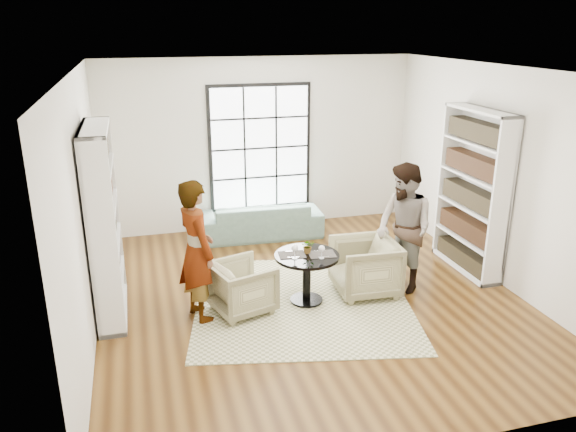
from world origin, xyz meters
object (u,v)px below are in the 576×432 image
object	(u,v)px
person_right	(404,228)
flower_centerpiece	(308,246)
armchair_left	(242,287)
pedestal_table	(307,268)
wine_glass_right	(322,249)
wine_glass_left	(295,249)
armchair_right	(365,267)
person_left	(197,251)
sofa	(261,219)

from	to	relation	value
person_right	flower_centerpiece	xyz separation A→B (m)	(-1.36, 0.00, -0.12)
armchair_left	pedestal_table	bearing A→B (deg)	-105.73
wine_glass_right	flower_centerpiece	size ratio (longest dim) A/B	0.93
armchair_left	wine_glass_right	xyz separation A→B (m)	(1.01, -0.14, 0.47)
armchair_left	wine_glass_left	distance (m)	0.84
armchair_right	person_left	size ratio (longest dim) A/B	0.47
flower_centerpiece	person_left	bearing A→B (deg)	-176.97
person_left	wine_glass_left	xyz separation A→B (m)	(1.23, -0.06, -0.08)
armchair_right	person_right	xyz separation A→B (m)	(0.55, 0.00, 0.51)
person_left	person_right	bearing A→B (deg)	-106.29
pedestal_table	sofa	bearing A→B (deg)	90.89
armchair_right	person_right	size ratio (longest dim) A/B	0.47
armchair_right	wine_glass_right	bearing A→B (deg)	-70.25
wine_glass_left	person_right	bearing A→B (deg)	4.86
armchair_right	sofa	bearing A→B (deg)	-157.71
person_right	wine_glass_left	xyz separation A→B (m)	(-1.58, -0.13, -0.07)
armchair_right	wine_glass_left	xyz separation A→B (m)	(-1.03, -0.13, 0.44)
flower_centerpiece	armchair_left	bearing A→B (deg)	-175.12
flower_centerpiece	wine_glass_right	bearing A→B (deg)	-61.73
person_right	wine_glass_right	distance (m)	1.27
person_left	wine_glass_left	distance (m)	1.23
flower_centerpiece	wine_glass_left	bearing A→B (deg)	-147.39
pedestal_table	sofa	world-z (taller)	pedestal_table
pedestal_table	armchair_left	distance (m)	0.88
armchair_left	person_left	distance (m)	0.79
pedestal_table	wine_glass_right	bearing A→B (deg)	-48.03
pedestal_table	wine_glass_left	world-z (taller)	wine_glass_left
person_left	armchair_right	bearing A→B (deg)	-105.93
pedestal_table	flower_centerpiece	distance (m)	0.29
person_right	wine_glass_right	xyz separation A→B (m)	(-1.25, -0.21, -0.08)
sofa	armchair_left	xyz separation A→B (m)	(-0.83, -2.58, 0.03)
person_right	wine_glass_right	size ratio (longest dim) A/B	9.97
armchair_right	armchair_left	bearing A→B (deg)	-84.68
sofa	person_left	distance (m)	2.99
armchair_left	person_right	world-z (taller)	person_right
wine_glass_right	flower_centerpiece	distance (m)	0.25
armchair_right	person_right	bearing A→B (deg)	92.90
armchair_left	flower_centerpiece	xyz separation A→B (m)	(0.90, 0.08, 0.44)
sofa	armchair_left	distance (m)	2.71
pedestal_table	wine_glass_left	xyz separation A→B (m)	(-0.19, -0.08, 0.32)
person_right	flower_centerpiece	bearing A→B (deg)	-102.10
armchair_right	person_right	world-z (taller)	person_right
pedestal_table	sofa	xyz separation A→B (m)	(-0.04, 2.56, -0.19)
armchair_right	wine_glass_right	size ratio (longest dim) A/B	4.70
person_right	wine_glass_left	bearing A→B (deg)	-97.05
person_left	wine_glass_right	bearing A→B (deg)	-112.86
armchair_right	wine_glass_right	xyz separation A→B (m)	(-0.70, -0.21, 0.42)
armchair_left	armchair_right	size ratio (longest dim) A/B	0.87
wine_glass_left	flower_centerpiece	xyz separation A→B (m)	(0.22, 0.14, -0.04)
pedestal_table	armchair_right	xyz separation A→B (m)	(0.84, 0.05, -0.11)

